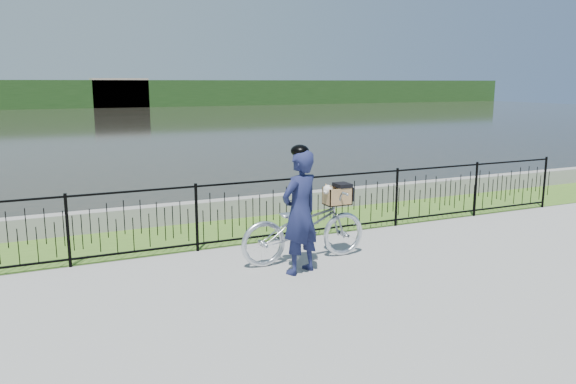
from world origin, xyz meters
name	(u,v)px	position (x,y,z in m)	size (l,w,h in m)	color
ground	(292,271)	(0.00, 0.00, 0.00)	(120.00, 120.00, 0.00)	gray
grass_strip	(234,230)	(0.00, 2.60, 0.00)	(60.00, 2.00, 0.01)	#436821
water	(85,124)	(0.00, 33.00, 0.00)	(120.00, 120.00, 0.00)	black
quay_wall	(218,209)	(0.00, 3.60, 0.20)	(60.00, 0.30, 0.40)	gray
fence	(253,212)	(0.00, 1.60, 0.58)	(14.00, 0.06, 1.15)	black
far_treeline	(61,94)	(0.00, 60.00, 1.50)	(120.00, 6.00, 3.00)	#1D3B16
far_building_right	(119,93)	(6.00, 58.50, 1.60)	(6.00, 3.00, 3.20)	gray
bicycle_rig	(305,226)	(0.41, 0.40, 0.56)	(2.11, 0.74, 1.21)	silver
cyclist	(300,211)	(0.09, -0.09, 0.94)	(0.78, 0.65, 1.90)	#171C40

